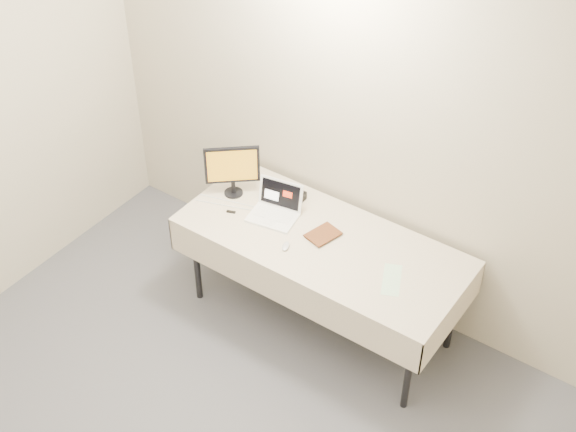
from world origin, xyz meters
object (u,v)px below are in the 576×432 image
Objects in this scene: laptop at (276,208)px; book at (315,218)px; table at (322,247)px; monitor at (232,167)px.

laptop reaches higher than book.
table is at bearing -15.61° from book.
book is at bearing 149.58° from table.
book reaches higher than table.
book is (-0.09, 0.05, 0.16)m from table.
table is 9.03× the size of book.
book is (0.66, 0.00, -0.12)m from monitor.
table is 4.97× the size of monitor.
monitor is 1.82× the size of book.
laptop is at bearing 174.08° from table.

